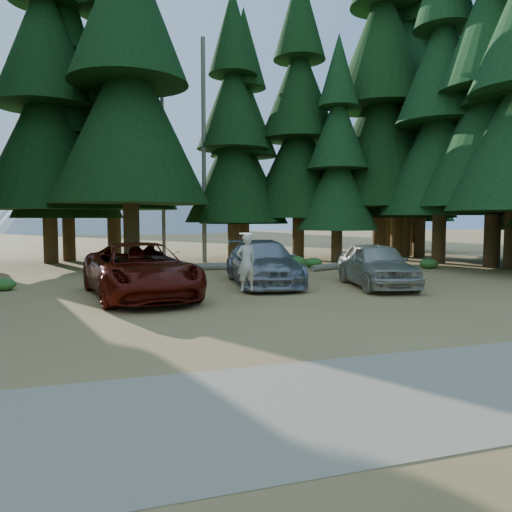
# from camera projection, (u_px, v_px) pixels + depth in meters

# --- Properties ---
(ground) EXTENTS (160.00, 160.00, 0.00)m
(ground) POSITION_uv_depth(u_px,v_px,m) (288.00, 308.00, 13.32)
(ground) COLOR #9D7942
(ground) RESTS_ON ground
(gravel_strip) EXTENTS (26.00, 3.50, 0.01)m
(gravel_strip) POSITION_uv_depth(u_px,v_px,m) (455.00, 385.00, 7.15)
(gravel_strip) COLOR tan
(gravel_strip) RESTS_ON ground
(forest_belt_north) EXTENTS (36.00, 7.00, 22.00)m
(forest_belt_north) POSITION_uv_depth(u_px,v_px,m) (188.00, 262.00, 27.56)
(forest_belt_north) COLOR black
(forest_belt_north) RESTS_ON ground
(snag_front) EXTENTS (0.24, 0.24, 12.00)m
(snag_front) POSITION_uv_depth(u_px,v_px,m) (204.00, 152.00, 26.87)
(snag_front) COLOR #706C5A
(snag_front) RESTS_ON ground
(snag_back) EXTENTS (0.20, 0.20, 10.00)m
(snag_back) POSITION_uv_depth(u_px,v_px,m) (163.00, 172.00, 27.76)
(snag_back) COLOR #706C5A
(snag_back) RESTS_ON ground
(mountain_peak) EXTENTS (48.00, 50.00, 28.00)m
(mountain_peak) POSITION_uv_depth(u_px,v_px,m) (106.00, 164.00, 95.31)
(mountain_peak) COLOR #9CA0A5
(mountain_peak) RESTS_ON ground
(red_pickup) EXTENTS (3.49, 6.27, 1.66)m
(red_pickup) POSITION_uv_depth(u_px,v_px,m) (140.00, 270.00, 15.13)
(red_pickup) COLOR #590F07
(red_pickup) RESTS_ON ground
(silver_minivan_center) EXTENTS (2.89, 5.68, 1.58)m
(silver_minivan_center) POSITION_uv_depth(u_px,v_px,m) (263.00, 263.00, 18.10)
(silver_minivan_center) COLOR #9A9BA1
(silver_minivan_center) RESTS_ON ground
(silver_minivan_right) EXTENTS (2.77, 4.90, 1.57)m
(silver_minivan_right) POSITION_uv_depth(u_px,v_px,m) (376.00, 265.00, 17.44)
(silver_minivan_right) COLOR #B3AE9F
(silver_minivan_right) RESTS_ON ground
(frisbee_player) EXTENTS (0.65, 0.47, 1.67)m
(frisbee_player) POSITION_uv_depth(u_px,v_px,m) (246.00, 262.00, 14.35)
(frisbee_player) COLOR beige
(frisbee_player) RESTS_ON ground
(log_left) EXTENTS (4.75, 0.41, 0.34)m
(log_left) POSITION_uv_depth(u_px,v_px,m) (219.00, 266.00, 23.28)
(log_left) COLOR #706C5A
(log_left) RESTS_ON ground
(log_mid) EXTENTS (2.51, 2.34, 0.26)m
(log_mid) POSITION_uv_depth(u_px,v_px,m) (214.00, 267.00, 23.40)
(log_mid) COLOR #706C5A
(log_mid) RESTS_ON ground
(log_right) EXTENTS (4.14, 2.35, 0.29)m
(log_right) POSITION_uv_depth(u_px,v_px,m) (342.00, 265.00, 24.06)
(log_right) COLOR #706C5A
(log_right) RESTS_ON ground
(shrub_left) EXTENTS (0.82, 0.82, 0.45)m
(shrub_left) POSITION_uv_depth(u_px,v_px,m) (137.00, 276.00, 18.99)
(shrub_left) COLOR #1A591D
(shrub_left) RESTS_ON ground
(shrub_center_left) EXTENTS (1.32, 1.32, 0.73)m
(shrub_center_left) POSITION_uv_depth(u_px,v_px,m) (157.00, 270.00, 19.58)
(shrub_center_left) COLOR #1A591D
(shrub_center_left) RESTS_ON ground
(shrub_center_right) EXTENTS (0.95, 0.95, 0.52)m
(shrub_center_right) POSITION_uv_depth(u_px,v_px,m) (279.00, 266.00, 22.25)
(shrub_center_right) COLOR #1A591D
(shrub_center_right) RESTS_ON ground
(shrub_right) EXTENTS (0.88, 0.88, 0.49)m
(shrub_right) POSITION_uv_depth(u_px,v_px,m) (313.00, 263.00, 24.30)
(shrub_right) COLOR #1A591D
(shrub_right) RESTS_ON ground
(shrub_far_right) EXTENTS (1.29, 1.29, 0.71)m
(shrub_far_right) POSITION_uv_depth(u_px,v_px,m) (293.00, 263.00, 22.92)
(shrub_far_right) COLOR #1A591D
(shrub_far_right) RESTS_ON ground
(shrub_edge_west) EXTENTS (0.73, 0.73, 0.40)m
(shrub_edge_west) POSITION_uv_depth(u_px,v_px,m) (4.00, 285.00, 16.59)
(shrub_edge_west) COLOR #1A591D
(shrub_edge_west) RESTS_ON ground
(shrub_edge_east) EXTENTS (0.86, 0.86, 0.47)m
(shrub_edge_east) POSITION_uv_depth(u_px,v_px,m) (429.00, 263.00, 23.94)
(shrub_edge_east) COLOR #1A591D
(shrub_edge_east) RESTS_ON ground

